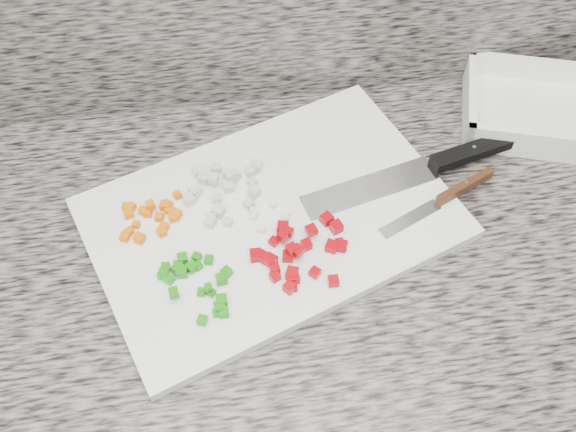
% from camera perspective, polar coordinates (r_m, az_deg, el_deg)
% --- Properties ---
extents(cabinet, '(3.92, 0.62, 0.86)m').
position_cam_1_polar(cabinet, '(1.29, -1.24, -14.33)').
color(cabinet, silver).
rests_on(cabinet, ground).
extents(countertop, '(3.96, 0.64, 0.04)m').
position_cam_1_polar(countertop, '(0.89, -1.76, -3.78)').
color(countertop, slate).
rests_on(countertop, cabinet).
extents(cutting_board, '(0.57, 0.47, 0.02)m').
position_cam_1_polar(cutting_board, '(0.89, -1.46, -0.17)').
color(cutting_board, white).
rests_on(cutting_board, countertop).
extents(carrot_pile, '(0.09, 0.08, 0.02)m').
position_cam_1_polar(carrot_pile, '(0.89, -11.95, -0.03)').
color(carrot_pile, orange).
rests_on(carrot_pile, cutting_board).
extents(onion_pile, '(0.12, 0.11, 0.02)m').
position_cam_1_polar(onion_pile, '(0.91, -5.86, 2.65)').
color(onion_pile, beige).
rests_on(onion_pile, cutting_board).
extents(green_pepper_pile, '(0.10, 0.11, 0.02)m').
position_cam_1_polar(green_pepper_pile, '(0.83, -8.24, -5.69)').
color(green_pepper_pile, '#19830B').
rests_on(green_pepper_pile, cutting_board).
extents(red_pepper_pile, '(0.13, 0.12, 0.02)m').
position_cam_1_polar(red_pepper_pile, '(0.84, 0.96, -3.25)').
color(red_pepper_pile, '#A10209').
rests_on(red_pepper_pile, cutting_board).
extents(garlic_pile, '(0.06, 0.05, 0.01)m').
position_cam_1_polar(garlic_pile, '(0.87, -1.56, -0.22)').
color(garlic_pile, '#F8F2C0').
rests_on(garlic_pile, cutting_board).
extents(chef_knife, '(0.33, 0.11, 0.02)m').
position_cam_1_polar(chef_knife, '(0.96, 13.20, 4.55)').
color(chef_knife, white).
rests_on(chef_knife, cutting_board).
extents(paring_knife, '(0.18, 0.09, 0.02)m').
position_cam_1_polar(paring_knife, '(0.92, 14.30, 1.86)').
color(paring_knife, white).
rests_on(paring_knife, cutting_board).
extents(tray, '(0.28, 0.24, 0.05)m').
position_cam_1_polar(tray, '(1.09, 21.70, 8.62)').
color(tray, white).
rests_on(tray, countertop).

